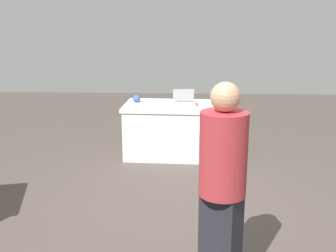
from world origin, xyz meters
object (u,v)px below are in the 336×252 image
laptop_silver (184,101)px  scissors_red (196,104)px  table_foreground (172,130)px  yarn_ball (137,98)px  person_presenter (222,180)px

laptop_silver → scissors_red: size_ratio=1.92×
table_foreground → laptop_silver: (-0.17, -0.05, 0.42)m
table_foreground → yarn_ball: bearing=-13.7°
table_foreground → laptop_silver: laptop_silver is taller
scissors_red → table_foreground: bearing=-93.4°
laptop_silver → scissors_red: (-0.18, 0.06, -0.04)m
person_presenter → scissors_red: person_presenter is taller
table_foreground → laptop_silver: bearing=-162.5°
person_presenter → yarn_ball: (1.02, -3.33, -0.05)m
laptop_silver → table_foreground: bearing=11.6°
table_foreground → yarn_ball: yarn_ball is taller
table_foreground → person_presenter: (-0.48, 3.20, 0.49)m
yarn_ball → scissors_red: yarn_ball is taller
table_foreground → person_presenter: bearing=98.5°
table_foreground → yarn_ball: size_ratio=12.48×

